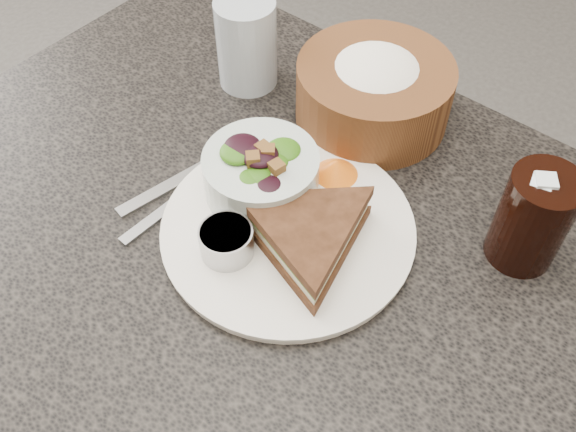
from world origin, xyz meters
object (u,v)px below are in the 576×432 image
Objects in this scene: salad_bowl at (261,168)px; sandwich at (308,235)px; water_glass at (247,43)px; dining_table at (286,389)px; bread_basket at (375,83)px; dinner_plate at (288,229)px; dressing_ramekin at (226,242)px; cola_glass at (534,215)px.

sandwich is at bearing -18.86° from salad_bowl.
water_glass reaches higher than salad_bowl.
dining_table is 7.63× the size of salad_bowl.
sandwich is 0.89× the size of bread_basket.
water_glass is at bearing 140.88° from dinner_plate.
sandwich is 0.24m from bread_basket.
water_glass reaches higher than dressing_ramekin.
dressing_ramekin is (-0.03, -0.07, 0.02)m from dinner_plate.
cola_glass is (0.21, 0.14, 0.06)m from dinner_plate.
water_glass is (-0.16, 0.15, 0.01)m from salad_bowl.
sandwich is at bearing -15.94° from dinner_plate.
dining_table is at bearing -60.94° from dinner_plate.
dining_table is at bearing -142.14° from cola_glass.
salad_bowl is 0.67× the size of bread_basket.
water_glass is at bearing 139.45° from dining_table.
dinner_plate is 0.08m from dressing_ramekin.
sandwich is at bearing -36.46° from water_glass.
dinner_plate is 2.13× the size of salad_bowl.
sandwich is 1.33× the size of salad_bowl.
cola_glass is 0.43m from water_glass.
bread_basket is at bearing 14.51° from water_glass.
bread_basket is 1.54× the size of cola_glass.
dinner_plate is 0.07m from salad_bowl.
sandwich is 0.23m from cola_glass.
dining_table is 0.41m from sandwich.
cola_glass is (0.18, 0.15, 0.03)m from sandwich.
sandwich is (0.03, 0.01, 0.41)m from dining_table.
sandwich reaches higher than dining_table.
dining_table is 7.85× the size of cola_glass.
salad_bowl is at bearing 178.17° from sandwich.
sandwich reaches higher than dressing_ramekin.
dressing_ramekin is at bearing -88.02° from bread_basket.
dressing_ramekin reaches higher than dining_table.
cola_glass reaches higher than sandwich.
dressing_ramekin is at bearing -120.54° from sandwich.
sandwich is 0.09m from dressing_ramekin.
salad_bowl is at bearing 149.87° from dining_table.
salad_bowl is 2.25× the size of dressing_ramekin.
salad_bowl is 0.22m from water_glass.
dinner_plate is at bearing 119.06° from dining_table.
sandwich is at bearing 42.43° from dressing_ramekin.
water_glass is (-0.18, 0.24, 0.03)m from dressing_ramekin.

